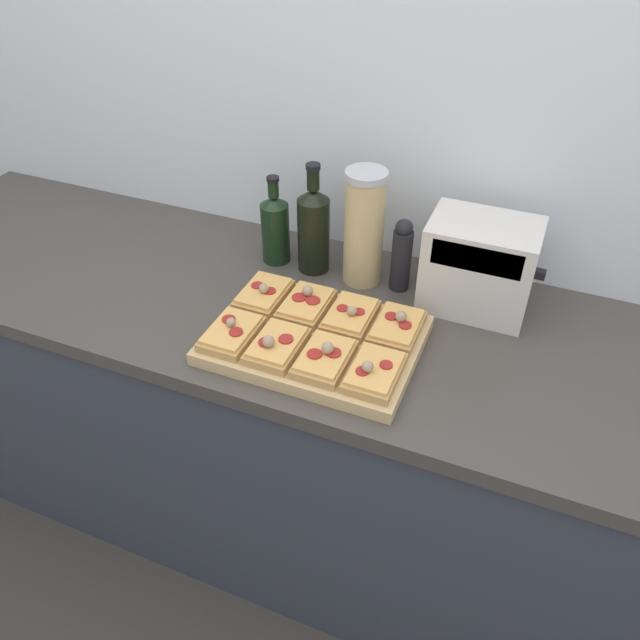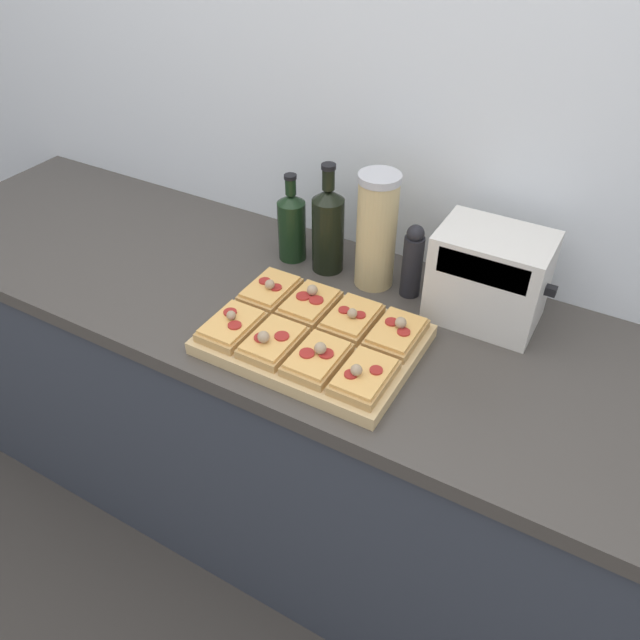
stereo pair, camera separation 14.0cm
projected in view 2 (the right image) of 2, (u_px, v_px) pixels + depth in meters
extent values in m
plane|color=#3D3833|center=(280.00, 613.00, 1.84)|extent=(12.00, 12.00, 0.00)
cube|color=silver|center=(408.00, 125.00, 1.52)|extent=(6.00, 0.06, 2.50)
cube|color=#333842|center=(334.00, 444.00, 1.79)|extent=(2.60, 0.64, 0.86)
cube|color=#423D38|center=(337.00, 322.00, 1.51)|extent=(2.63, 0.67, 0.04)
cube|color=tan|center=(313.00, 340.00, 1.40)|extent=(0.46, 0.33, 0.03)
cube|color=tan|center=(270.00, 291.00, 1.51)|extent=(0.10, 0.15, 0.02)
cube|color=#E5A856|center=(270.00, 287.00, 1.50)|extent=(0.09, 0.13, 0.01)
cylinder|color=maroon|center=(265.00, 281.00, 1.51)|extent=(0.03, 0.03, 0.00)
cylinder|color=maroon|center=(276.00, 287.00, 1.49)|extent=(0.03, 0.03, 0.00)
sphere|color=tan|center=(270.00, 284.00, 1.48)|extent=(0.02, 0.02, 0.02)
cube|color=tan|center=(310.00, 305.00, 1.46)|extent=(0.10, 0.15, 0.02)
cube|color=#E5A856|center=(310.00, 300.00, 1.46)|extent=(0.09, 0.13, 0.01)
cylinder|color=maroon|center=(303.00, 296.00, 1.46)|extent=(0.03, 0.03, 0.00)
cylinder|color=maroon|center=(316.00, 300.00, 1.45)|extent=(0.03, 0.03, 0.00)
sphere|color=tan|center=(312.00, 290.00, 1.46)|extent=(0.03, 0.03, 0.03)
cube|color=tan|center=(352.00, 319.00, 1.42)|extent=(0.10, 0.15, 0.02)
cube|color=#E5A856|center=(352.00, 314.00, 1.41)|extent=(0.09, 0.13, 0.01)
cylinder|color=maroon|center=(344.00, 310.00, 1.42)|extent=(0.03, 0.03, 0.00)
cylinder|color=maroon|center=(360.00, 315.00, 1.40)|extent=(0.03, 0.03, 0.00)
sphere|color=tan|center=(352.00, 313.00, 1.39)|extent=(0.02, 0.02, 0.02)
cube|color=tan|center=(396.00, 335.00, 1.38)|extent=(0.10, 0.15, 0.02)
cube|color=#E5A856|center=(397.00, 330.00, 1.37)|extent=(0.09, 0.13, 0.01)
cylinder|color=maroon|center=(392.00, 322.00, 1.38)|extent=(0.03, 0.03, 0.00)
cylinder|color=maroon|center=(404.00, 332.00, 1.35)|extent=(0.03, 0.03, 0.00)
sphere|color=tan|center=(401.00, 323.00, 1.36)|extent=(0.03, 0.03, 0.03)
cube|color=tan|center=(232.00, 327.00, 1.40)|extent=(0.10, 0.15, 0.02)
cube|color=#E5A856|center=(231.00, 322.00, 1.39)|extent=(0.09, 0.13, 0.01)
cylinder|color=maroon|center=(230.00, 312.00, 1.41)|extent=(0.03, 0.03, 0.00)
cylinder|color=maroon|center=(235.00, 325.00, 1.37)|extent=(0.03, 0.03, 0.00)
sphere|color=tan|center=(231.00, 315.00, 1.39)|extent=(0.02, 0.02, 0.02)
cube|color=tan|center=(273.00, 343.00, 1.36)|extent=(0.10, 0.15, 0.02)
cube|color=#E5A856|center=(273.00, 338.00, 1.35)|extent=(0.09, 0.13, 0.01)
cylinder|color=maroon|center=(261.00, 338.00, 1.34)|extent=(0.03, 0.03, 0.00)
cylinder|color=maroon|center=(282.00, 336.00, 1.34)|extent=(0.03, 0.03, 0.00)
sphere|color=tan|center=(263.00, 337.00, 1.32)|extent=(0.03, 0.03, 0.03)
cube|color=tan|center=(317.00, 360.00, 1.31)|extent=(0.10, 0.15, 0.02)
cube|color=#E5A856|center=(317.00, 355.00, 1.30)|extent=(0.09, 0.13, 0.01)
cylinder|color=maroon|center=(307.00, 353.00, 1.30)|extent=(0.03, 0.03, 0.00)
cylinder|color=maroon|center=(326.00, 354.00, 1.30)|extent=(0.03, 0.03, 0.00)
sphere|color=tan|center=(320.00, 348.00, 1.30)|extent=(0.03, 0.03, 0.03)
cube|color=tan|center=(364.00, 378.00, 1.27)|extent=(0.10, 0.15, 0.02)
cube|color=#E5A856|center=(365.00, 373.00, 1.26)|extent=(0.09, 0.13, 0.01)
cylinder|color=maroon|center=(351.00, 374.00, 1.25)|extent=(0.03, 0.03, 0.00)
cylinder|color=maroon|center=(376.00, 370.00, 1.26)|extent=(0.03, 0.03, 0.00)
sphere|color=tan|center=(356.00, 370.00, 1.24)|extent=(0.02, 0.02, 0.02)
cylinder|color=black|center=(292.00, 231.00, 1.65)|extent=(0.07, 0.07, 0.16)
cone|color=black|center=(291.00, 199.00, 1.60)|extent=(0.07, 0.07, 0.02)
cylinder|color=black|center=(291.00, 186.00, 1.57)|extent=(0.03, 0.03, 0.04)
cylinder|color=black|center=(290.00, 177.00, 1.56)|extent=(0.03, 0.03, 0.01)
cylinder|color=black|center=(328.00, 235.00, 1.60)|extent=(0.08, 0.08, 0.20)
cone|color=black|center=(328.00, 195.00, 1.53)|extent=(0.08, 0.08, 0.03)
cylinder|color=black|center=(328.00, 179.00, 1.50)|extent=(0.03, 0.03, 0.05)
cylinder|color=black|center=(329.00, 167.00, 1.48)|extent=(0.04, 0.04, 0.01)
cylinder|color=tan|center=(376.00, 235.00, 1.52)|extent=(0.10, 0.10, 0.28)
cylinder|color=#B2B2B7|center=(380.00, 178.00, 1.43)|extent=(0.10, 0.10, 0.02)
cylinder|color=black|center=(412.00, 266.00, 1.52)|extent=(0.05, 0.05, 0.16)
sphere|color=black|center=(416.00, 233.00, 1.46)|extent=(0.04, 0.04, 0.04)
cube|color=beige|center=(489.00, 277.00, 1.43)|extent=(0.25, 0.18, 0.22)
cube|color=black|center=(482.00, 270.00, 1.33)|extent=(0.20, 0.01, 0.06)
cube|color=black|center=(551.00, 291.00, 1.37)|extent=(0.02, 0.02, 0.02)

